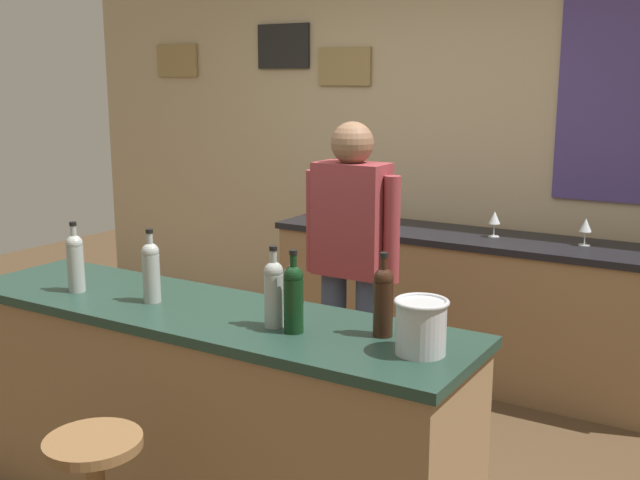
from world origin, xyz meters
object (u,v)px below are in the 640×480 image
object	(u,v)px
wine_bottle_a	(75,261)
wine_glass_a	(366,207)
wine_bottle_d	(294,296)
wine_glass_c	(586,226)
bartender	(351,259)
wine_bottle_e	(383,299)
wine_glass_b	(495,219)
wine_bottle_b	(151,270)
ice_bucket	(421,325)
wine_bottle_c	(274,291)

from	to	relation	value
wine_bottle_a	wine_glass_a	distance (m)	2.16
wine_bottle_d	wine_glass_c	size ratio (longest dim) A/B	1.97
bartender	wine_glass_a	size ratio (longest dim) A/B	10.45
wine_glass_c	wine_bottle_d	bearing A→B (deg)	-104.13
wine_bottle_e	wine_glass_b	bearing A→B (deg)	97.63
bartender	wine_bottle_d	bearing A→B (deg)	-71.89
wine_bottle_b	wine_glass_b	xyz separation A→B (m)	(0.74, 2.10, -0.05)
wine_bottle_e	ice_bucket	size ratio (longest dim) A/B	1.63
wine_bottle_a	wine_bottle_d	bearing A→B (deg)	1.86
wine_bottle_a	wine_glass_b	xyz separation A→B (m)	(1.13, 2.15, -0.05)
wine_bottle_b	wine_bottle_c	xyz separation A→B (m)	(0.61, -0.00, 0.00)
wine_bottle_b	wine_bottle_e	world-z (taller)	same
wine_bottle_e	wine_glass_c	distance (m)	2.03
ice_bucket	wine_glass_c	distance (m)	2.12
wine_glass_c	wine_glass_a	bearing A→B (deg)	-177.85
wine_bottle_c	bartender	bearing A→B (deg)	103.36
wine_bottle_c	wine_glass_c	world-z (taller)	wine_bottle_c
wine_glass_a	bartender	bearing A→B (deg)	-65.70
wine_bottle_c	wine_bottle_e	distance (m)	0.41
wine_bottle_a	wine_glass_a	bearing A→B (deg)	82.59
bartender	wine_bottle_b	xyz separation A→B (m)	(-0.37, -1.03, 0.12)
bartender	wine_glass_c	xyz separation A→B (m)	(0.88, 1.11, 0.07)
bartender	wine_glass_a	world-z (taller)	bartender
wine_bottle_e	wine_bottle_a	bearing A→B (deg)	-173.08
wine_bottle_e	wine_glass_a	size ratio (longest dim) A/B	1.97
bartender	wine_glass_a	bearing A→B (deg)	114.30
bartender	wine_bottle_b	distance (m)	1.10
bartender	ice_bucket	distance (m)	1.30
wine_bottle_a	wine_bottle_b	distance (m)	0.39
wine_glass_b	wine_glass_c	distance (m)	0.52
bartender	wine_bottle_a	bearing A→B (deg)	-125.03
wine_bottle_a	ice_bucket	size ratio (longest dim) A/B	1.63
wine_glass_a	wine_glass_c	distance (m)	1.36
wine_glass_a	wine_glass_c	xyz separation A→B (m)	(1.36, 0.05, 0.00)
wine_bottle_c	wine_bottle_a	bearing A→B (deg)	-177.10
wine_bottle_c	wine_bottle_d	world-z (taller)	same
wine_glass_b	ice_bucket	bearing A→B (deg)	-77.65
wine_bottle_e	ice_bucket	distance (m)	0.21
wine_glass_a	wine_bottle_a	bearing A→B (deg)	-97.41
wine_bottle_b	wine_bottle_a	bearing A→B (deg)	-172.43
wine_bottle_a	wine_glass_c	size ratio (longest dim) A/B	1.97
wine_bottle_d	wine_glass_a	distance (m)	2.26
wine_bottle_e	ice_bucket	world-z (taller)	wine_bottle_e
wine_bottle_d	ice_bucket	bearing A→B (deg)	4.52
wine_glass_b	wine_glass_c	world-z (taller)	same
ice_bucket	wine_glass_a	bearing A→B (deg)	122.25
wine_bottle_a	wine_glass_c	bearing A→B (deg)	53.17
wine_bottle_e	bartender	bearing A→B (deg)	124.91
bartender	wine_bottle_c	size ratio (longest dim) A/B	5.29
wine_bottle_a	wine_bottle_c	distance (m)	1.00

